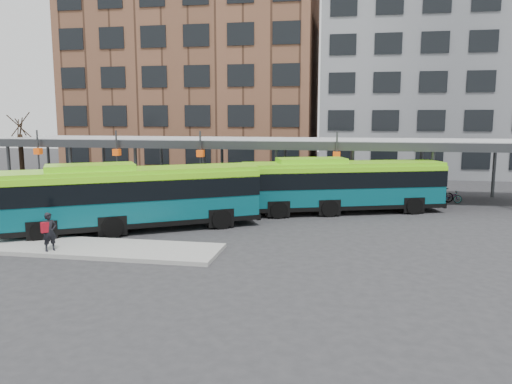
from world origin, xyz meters
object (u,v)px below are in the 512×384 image
pedestrian (49,232)px  bus_rear (342,184)px  bus_front (134,195)px  tree (22,160)px

pedestrian → bus_rear: bearing=-7.0°
bus_front → bus_rear: bus_front is taller
bus_front → pedestrian: bearing=-138.4°
bus_front → tree: bearing=111.0°
tree → bus_front: (14.12, -11.06, -0.64)m
bus_rear → pedestrian: (-11.88, -11.73, -0.72)m
tree → pedestrian: size_ratio=3.44×
tree → bus_rear: 24.81m
tree → bus_front: 17.95m
tree → pedestrian: 20.41m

